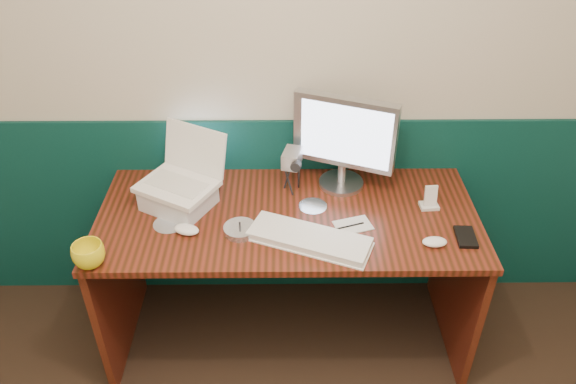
{
  "coord_description": "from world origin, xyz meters",
  "views": [
    {
      "loc": [
        -0.05,
        -0.49,
        2.19
      ],
      "look_at": [
        -0.03,
        1.23,
        0.97
      ],
      "focal_mm": 35.0,
      "sensor_mm": 36.0,
      "label": 1
    }
  ],
  "objects_px": {
    "mug": "(89,255)",
    "camcorder": "(292,172)",
    "monitor": "(344,142)",
    "keyboard": "(309,239)",
    "laptop": "(174,163)",
    "desk": "(288,279)"
  },
  "relations": [
    {
      "from": "desk",
      "to": "keyboard",
      "type": "height_order",
      "value": "keyboard"
    },
    {
      "from": "laptop",
      "to": "mug",
      "type": "distance_m",
      "value": 0.49
    },
    {
      "from": "laptop",
      "to": "monitor",
      "type": "xyz_separation_m",
      "value": [
        0.71,
        0.16,
        0.01
      ]
    },
    {
      "from": "laptop",
      "to": "keyboard",
      "type": "height_order",
      "value": "laptop"
    },
    {
      "from": "monitor",
      "to": "camcorder",
      "type": "height_order",
      "value": "monitor"
    },
    {
      "from": "monitor",
      "to": "keyboard",
      "type": "bearing_deg",
      "value": -89.72
    },
    {
      "from": "monitor",
      "to": "desk",
      "type": "bearing_deg",
      "value": -115.84
    },
    {
      "from": "keyboard",
      "to": "camcorder",
      "type": "height_order",
      "value": "camcorder"
    },
    {
      "from": "desk",
      "to": "mug",
      "type": "bearing_deg",
      "value": -157.62
    },
    {
      "from": "desk",
      "to": "monitor",
      "type": "distance_m",
      "value": 0.68
    },
    {
      "from": "monitor",
      "to": "mug",
      "type": "height_order",
      "value": "monitor"
    },
    {
      "from": "laptop",
      "to": "camcorder",
      "type": "bearing_deg",
      "value": 42.55
    },
    {
      "from": "desk",
      "to": "laptop",
      "type": "relative_size",
      "value": 5.28
    },
    {
      "from": "mug",
      "to": "monitor",
      "type": "bearing_deg",
      "value": 28.07
    },
    {
      "from": "laptop",
      "to": "camcorder",
      "type": "height_order",
      "value": "laptop"
    },
    {
      "from": "desk",
      "to": "mug",
      "type": "relative_size",
      "value": 13.19
    },
    {
      "from": "monitor",
      "to": "keyboard",
      "type": "relative_size",
      "value": 0.93
    },
    {
      "from": "desk",
      "to": "camcorder",
      "type": "relative_size",
      "value": 8.5
    },
    {
      "from": "laptop",
      "to": "mug",
      "type": "relative_size",
      "value": 2.5
    },
    {
      "from": "mug",
      "to": "camcorder",
      "type": "height_order",
      "value": "camcorder"
    },
    {
      "from": "mug",
      "to": "camcorder",
      "type": "distance_m",
      "value": 0.9
    },
    {
      "from": "mug",
      "to": "camcorder",
      "type": "xyz_separation_m",
      "value": [
        0.76,
        0.48,
        0.05
      ]
    }
  ]
}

